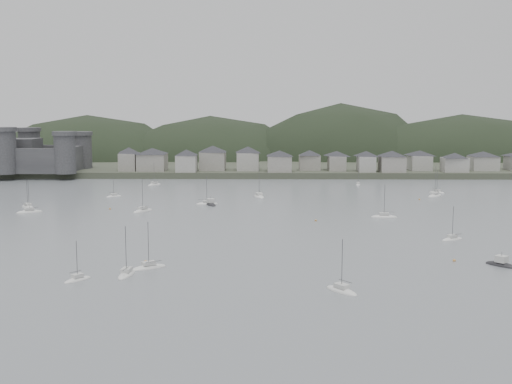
{
  "coord_description": "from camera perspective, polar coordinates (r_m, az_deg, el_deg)",
  "views": [
    {
      "loc": [
        3.23,
        -131.39,
        32.48
      ],
      "look_at": [
        0.0,
        75.0,
        6.0
      ],
      "focal_mm": 44.35,
      "sensor_mm": 36.0,
      "label": 1
    }
  ],
  "objects": [
    {
      "name": "motor_launch_near",
      "position": [
        144.01,
        21.24,
        -6.11
      ],
      "size": [
        6.58,
        7.1,
        3.72
      ],
      "rotation": [
        0.0,
        0.0,
        0.71
      ],
      "color": "black",
      "rests_on": "ground"
    },
    {
      "name": "forested_ridge",
      "position": [
        403.18,
        1.12,
        1.08
      ],
      "size": [
        851.55,
        103.94,
        102.57
      ],
      "color": "black",
      "rests_on": "ground"
    },
    {
      "name": "castle",
      "position": [
        335.4,
        -20.69,
        3.16
      ],
      "size": [
        66.0,
        43.0,
        20.0
      ],
      "color": "#373639",
      "rests_on": "far_shore_land"
    },
    {
      "name": "moored_fleet",
      "position": [
        190.7,
        -4.99,
        -2.47
      ],
      "size": [
        247.18,
        173.29,
        13.22
      ],
      "color": "silver",
      "rests_on": "ground"
    },
    {
      "name": "waterfront_town",
      "position": [
        319.17,
        9.44,
        2.93
      ],
      "size": [
        451.48,
        28.46,
        12.92
      ],
      "color": "gray",
      "rests_on": "far_shore_land"
    },
    {
      "name": "far_shore_land",
      "position": [
        427.53,
        0.46,
        3.15
      ],
      "size": [
        900.0,
        250.0,
        3.0
      ],
      "primitive_type": "cube",
      "color": "#383D2D",
      "rests_on": "ground"
    },
    {
      "name": "mooring_buoys",
      "position": [
        181.46,
        3.08,
        -2.96
      ],
      "size": [
        109.27,
        99.0,
        0.7
      ],
      "color": "#D29146",
      "rests_on": "ground"
    },
    {
      "name": "motor_launch_far",
      "position": [
        220.53,
        -4.1,
        -1.1
      ],
      "size": [
        5.44,
        8.13,
        3.83
      ],
      "rotation": [
        0.0,
        0.0,
        3.53
      ],
      "color": "black",
      "rests_on": "ground"
    },
    {
      "name": "ground",
      "position": [
        135.39,
        -0.5,
        -6.57
      ],
      "size": [
        900.0,
        900.0,
        0.0
      ],
      "primitive_type": "plane",
      "color": "slate",
      "rests_on": "ground"
    }
  ]
}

